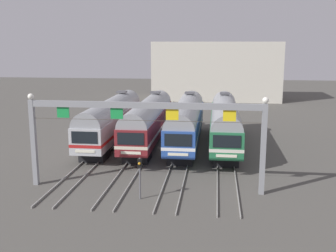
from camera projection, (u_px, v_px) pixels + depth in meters
ground_plane at (167, 145)px, 43.17m from camera, size 160.00×160.00×0.00m
track_bed at (181, 116)px, 59.70m from camera, size 13.52×70.00×0.15m
commuter_train_stainless at (111, 118)px, 43.34m from camera, size 2.88×18.06×5.05m
commuter_train_maroon at (148, 119)px, 42.87m from camera, size 2.88×18.06×5.05m
commuter_train_blue at (186, 120)px, 42.40m from camera, size 2.88×18.06×5.05m
commuter_train_green at (225, 121)px, 41.93m from camera, size 2.88×18.06×5.05m
catenary_gantry at (144, 121)px, 29.02m from camera, size 17.25×0.44×6.97m
yard_signal_mast at (140, 171)px, 27.70m from camera, size 0.28×0.35×2.93m
maintenance_building at (216, 71)px, 77.36m from camera, size 23.55×10.00×10.82m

